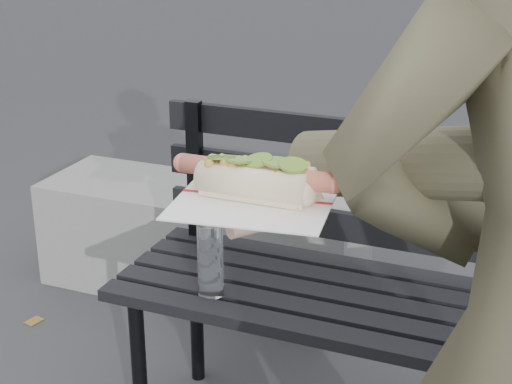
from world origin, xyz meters
The scene contains 3 objects.
park_bench centered at (-0.02, 0.89, 0.52)m, with size 1.50×0.44×0.88m.
concrete_block centered at (-0.91, 1.52, 0.20)m, with size 1.20×0.40×0.40m, color slate.
held_hotdog centered at (0.13, 0.03, 1.10)m, with size 0.62×0.30×0.20m.
Camera 1 is at (0.28, -0.86, 1.42)m, focal length 55.00 mm.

